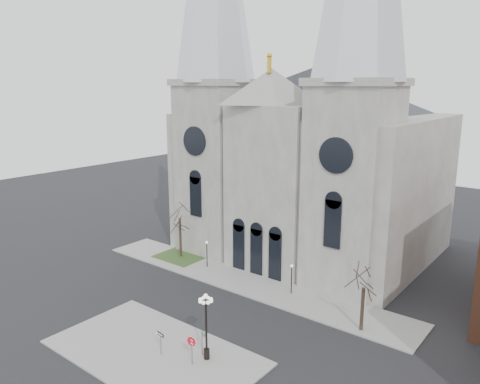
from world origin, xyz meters
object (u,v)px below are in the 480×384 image
Objects in this scene: street_name_sign at (203,341)px; globe_lamp at (206,318)px; one_way_sign at (161,339)px; stop_sign at (192,344)px.

globe_lamp is at bearing -13.03° from street_name_sign.
globe_lamp is at bearing 36.11° from one_way_sign.
street_name_sign is (2.69, 2.12, -0.16)m from one_way_sign.
stop_sign is 2.25m from globe_lamp.
globe_lamp reaches higher than stop_sign.
street_name_sign is at bearing 160.29° from globe_lamp.
stop_sign is 1.17× the size of one_way_sign.
stop_sign is at bearing -73.58° from street_name_sign.
globe_lamp is 2.69× the size of one_way_sign.
street_name_sign is (-0.26, 1.53, -0.49)m from stop_sign.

